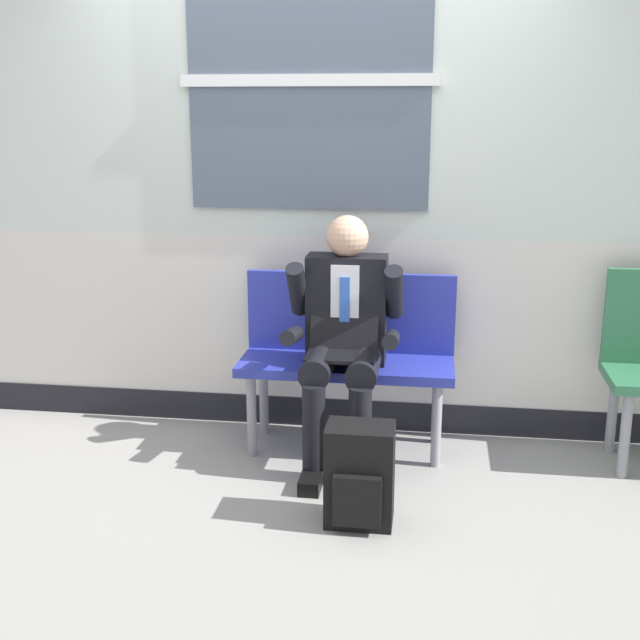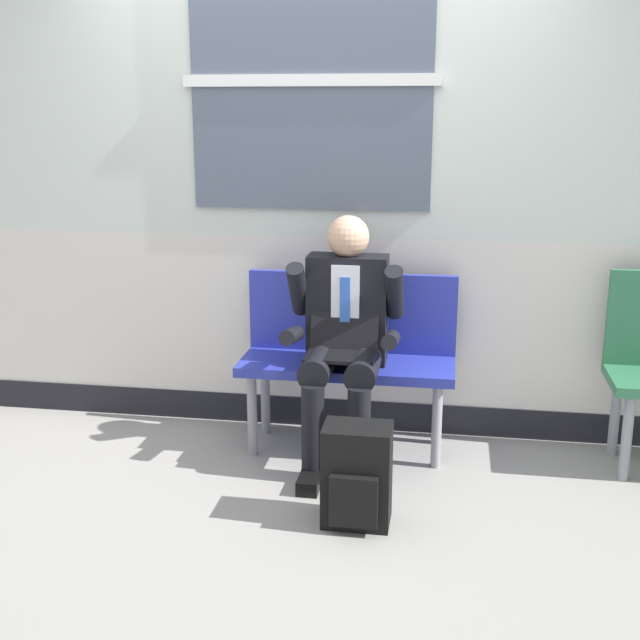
{
  "view_description": "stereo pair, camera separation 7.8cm",
  "coord_description": "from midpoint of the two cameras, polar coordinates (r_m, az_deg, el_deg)",
  "views": [
    {
      "loc": [
        0.64,
        -3.76,
        1.75
      ],
      "look_at": [
        0.11,
        0.0,
        0.75
      ],
      "focal_mm": 45.58,
      "sensor_mm": 36.0,
      "label": 1
    },
    {
      "loc": [
        0.72,
        -3.74,
        1.75
      ],
      "look_at": [
        0.11,
        0.0,
        0.75
      ],
      "focal_mm": 45.58,
      "sensor_mm": 36.0,
      "label": 2
    }
  ],
  "objects": [
    {
      "name": "bench_with_person",
      "position": [
        4.23,
        2.58,
        -1.97
      ],
      "size": [
        1.1,
        0.42,
        0.91
      ],
      "color": "#28339E",
      "rests_on": "ground"
    },
    {
      "name": "backpack",
      "position": [
        3.54,
        3.24,
        -10.9
      ],
      "size": [
        0.29,
        0.25,
        0.44
      ],
      "color": "black",
      "rests_on": "ground"
    },
    {
      "name": "station_wall",
      "position": [
        4.37,
        0.27,
        10.37
      ],
      "size": [
        5.12,
        0.16,
        2.84
      ],
      "color": "beige",
      "rests_on": "ground"
    },
    {
      "name": "person_seated",
      "position": [
        4.01,
        2.26,
        -1.07
      ],
      "size": [
        0.57,
        0.7,
        1.23
      ],
      "color": "black",
      "rests_on": "ground"
    },
    {
      "name": "ground_plane",
      "position": [
        4.19,
        -0.94,
        -9.9
      ],
      "size": [
        18.0,
        18.0,
        0.0
      ],
      "primitive_type": "plane",
      "color": "gray"
    }
  ]
}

